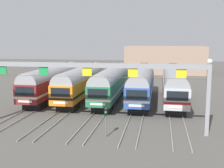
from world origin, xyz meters
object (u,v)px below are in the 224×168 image
at_px(catenary_gantry, 87,75).
at_px(commuter_train_stainless, 174,83).
at_px(commuter_train_blue, 142,83).
at_px(yard_signal_mast, 106,117).
at_px(commuter_train_green, 111,82).
at_px(commuter_train_maroon, 53,80).
at_px(commuter_train_orange, 82,81).

bearing_deg(catenary_gantry, commuter_train_stainless, 57.24).
distance_m(commuter_train_blue, yard_signal_mast, 15.62).
height_order(commuter_train_green, commuter_train_blue, same).
distance_m(commuter_train_maroon, yard_signal_mast, 18.90).
xyz_separation_m(commuter_train_blue, commuter_train_stainless, (4.34, 0.00, 0.00)).
height_order(commuter_train_orange, catenary_gantry, catenary_gantry).
bearing_deg(commuter_train_green, yard_signal_mast, -82.00).
bearing_deg(commuter_train_maroon, commuter_train_orange, 0.00).
height_order(commuter_train_blue, commuter_train_stainless, same).
bearing_deg(commuter_train_orange, commuter_train_maroon, 180.00).
distance_m(commuter_train_orange, commuter_train_green, 4.34).
height_order(catenary_gantry, yard_signal_mast, catenary_gantry).
distance_m(commuter_train_maroon, commuter_train_green, 8.69).
bearing_deg(commuter_train_blue, commuter_train_orange, 180.00).
distance_m(commuter_train_stainless, catenary_gantry, 16.26).
xyz_separation_m(commuter_train_stainless, yard_signal_mast, (-6.51, -15.45, -0.83)).
relative_size(commuter_train_orange, catenary_gantry, 0.80).
xyz_separation_m(commuter_train_green, yard_signal_mast, (2.17, -15.45, -0.83)).
distance_m(commuter_train_orange, yard_signal_mast, 16.79).
bearing_deg(commuter_train_stainless, commuter_train_maroon, 180.00).
distance_m(commuter_train_orange, commuter_train_blue, 8.69).
bearing_deg(catenary_gantry, commuter_train_green, 90.00).
relative_size(commuter_train_maroon, commuter_train_orange, 1.00).
bearing_deg(yard_signal_mast, commuter_train_blue, 82.00).
bearing_deg(commuter_train_stainless, commuter_train_green, 180.00).
bearing_deg(catenary_gantry, commuter_train_blue, 72.17).
distance_m(commuter_train_maroon, commuter_train_orange, 4.34).
bearing_deg(yard_signal_mast, commuter_train_maroon, 125.10).
relative_size(catenary_gantry, yard_signal_mast, 8.53).
xyz_separation_m(commuter_train_green, commuter_train_blue, (4.34, 0.00, 0.00)).
xyz_separation_m(commuter_train_blue, catenary_gantry, (-4.34, -13.50, 2.58)).
bearing_deg(commuter_train_orange, commuter_train_green, 0.00).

